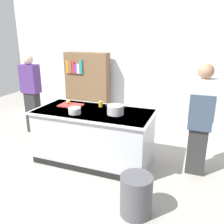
% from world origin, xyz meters
% --- Properties ---
extents(ground_plane, '(10.00, 10.00, 0.00)m').
position_xyz_m(ground_plane, '(0.00, 0.00, 0.00)').
color(ground_plane, '#9E9991').
extents(back_wall, '(6.40, 0.12, 3.00)m').
position_xyz_m(back_wall, '(0.00, 2.10, 1.50)').
color(back_wall, silver).
rests_on(back_wall, ground_plane).
extents(counter_island, '(1.98, 0.98, 0.90)m').
position_xyz_m(counter_island, '(0.00, -0.00, 0.47)').
color(counter_island, '#B7BABF').
rests_on(counter_island, ground_plane).
extents(cutting_board, '(0.40, 0.28, 0.02)m').
position_xyz_m(cutting_board, '(-0.50, 0.13, 0.91)').
color(cutting_board, red).
rests_on(cutting_board, counter_island).
extents(onion, '(0.08, 0.08, 0.08)m').
position_xyz_m(onion, '(-0.58, 0.17, 0.96)').
color(onion, tan).
rests_on(onion, cutting_board).
extents(stock_pot, '(0.33, 0.26, 0.15)m').
position_xyz_m(stock_pot, '(0.40, -0.03, 0.97)').
color(stock_pot, '#B7BABF').
rests_on(stock_pot, counter_island).
extents(mixing_bowl, '(0.20, 0.20, 0.10)m').
position_xyz_m(mixing_bowl, '(-0.22, -0.24, 0.95)').
color(mixing_bowl, '#B7BABF').
rests_on(mixing_bowl, counter_island).
extents(juice_cup, '(0.07, 0.07, 0.10)m').
position_xyz_m(juice_cup, '(0.02, 0.26, 0.95)').
color(juice_cup, yellow).
rests_on(juice_cup, counter_island).
extents(trash_bin, '(0.39, 0.39, 0.51)m').
position_xyz_m(trash_bin, '(1.03, -1.02, 0.26)').
color(trash_bin, '#4C4C51').
rests_on(trash_bin, ground_plane).
extents(person_chef, '(0.38, 0.25, 1.72)m').
position_xyz_m(person_chef, '(1.65, 0.21, 0.91)').
color(person_chef, '#2D2D2D').
rests_on(person_chef, ground_plane).
extents(person_guest, '(0.38, 0.24, 1.72)m').
position_xyz_m(person_guest, '(-1.82, 0.71, 0.91)').
color(person_guest, '#2A2A2A').
rests_on(person_guest, ground_plane).
extents(bookshelf, '(1.10, 0.31, 1.70)m').
position_xyz_m(bookshelf, '(-1.01, 1.80, 0.85)').
color(bookshelf, brown).
rests_on(bookshelf, ground_plane).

